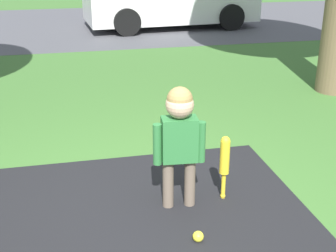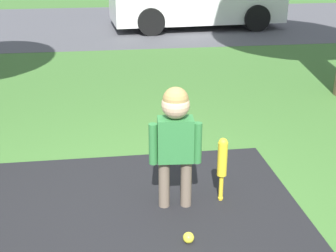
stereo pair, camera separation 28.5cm
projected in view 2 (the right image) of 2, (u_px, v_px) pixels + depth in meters
ground_plane at (139, 210)px, 3.71m from camera, size 60.00×60.00×0.00m
street_strip at (110, 24)px, 11.72m from camera, size 40.00×6.00×0.01m
child at (175, 132)px, 3.53m from camera, size 0.41×0.21×1.00m
baseball_bat at (222, 161)px, 3.71m from camera, size 0.08×0.08×0.55m
sports_ball at (189, 238)px, 3.30m from camera, size 0.08×0.08×0.08m
parked_car at (194, 0)px, 11.08m from camera, size 4.06×2.11×1.37m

